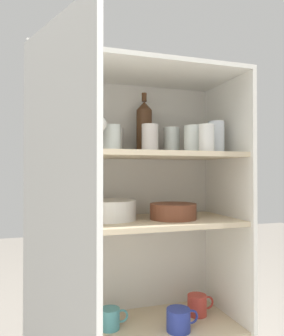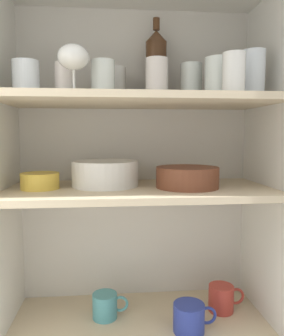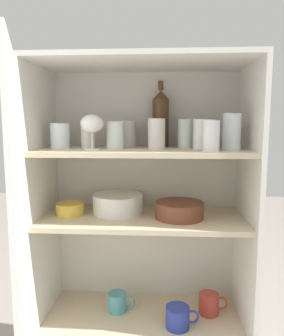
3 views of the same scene
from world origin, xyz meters
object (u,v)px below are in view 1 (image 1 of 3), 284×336
(mixing_bowl_large, at_px, (173,211))
(coffee_mug_primary, at_px, (110,319))
(plate_stack_white, at_px, (110,210))
(serving_bowl_small, at_px, (62,216))
(wine_bottle, at_px, (144,128))

(mixing_bowl_large, height_order, coffee_mug_primary, mixing_bowl_large)
(plate_stack_white, xyz_separation_m, serving_bowl_small, (-0.20, -0.04, -0.01))
(wine_bottle, height_order, plate_stack_white, wine_bottle)
(wine_bottle, relative_size, serving_bowl_small, 2.41)
(mixing_bowl_large, xyz_separation_m, coffee_mug_primary, (-0.26, 0.04, -0.43))
(serving_bowl_small, bearing_deg, wine_bottle, 19.31)
(coffee_mug_primary, bearing_deg, mixing_bowl_large, -8.97)
(mixing_bowl_large, height_order, serving_bowl_small, mixing_bowl_large)
(wine_bottle, xyz_separation_m, coffee_mug_primary, (-0.18, -0.11, -0.79))
(plate_stack_white, distance_m, coffee_mug_primary, 0.44)
(wine_bottle, height_order, serving_bowl_small, wine_bottle)
(plate_stack_white, distance_m, mixing_bowl_large, 0.26)
(mixing_bowl_large, distance_m, serving_bowl_small, 0.45)
(plate_stack_white, bearing_deg, serving_bowl_small, -168.43)
(wine_bottle, distance_m, plate_stack_white, 0.41)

